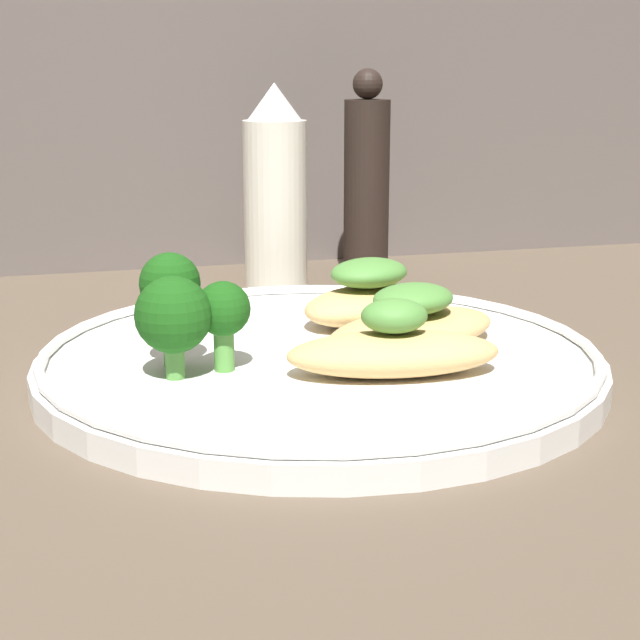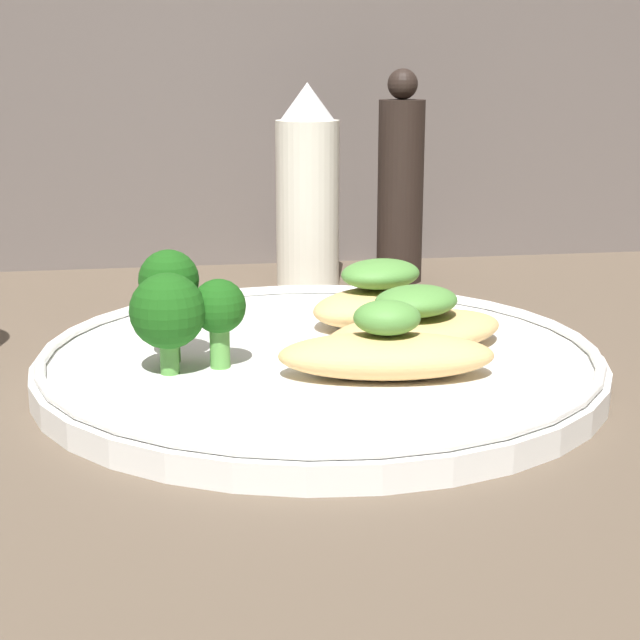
% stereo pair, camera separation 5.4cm
% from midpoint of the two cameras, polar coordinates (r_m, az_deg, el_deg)
% --- Properties ---
extents(ground_plane, '(1.80, 1.80, 0.01)m').
position_cam_midpoint_polar(ground_plane, '(0.56, -2.81, -3.93)').
color(ground_plane, brown).
extents(plate, '(0.32, 0.32, 0.02)m').
position_cam_midpoint_polar(plate, '(0.55, -2.83, -2.46)').
color(plate, white).
rests_on(plate, ground_plane).
extents(grilled_meat_front, '(0.12, 0.06, 0.04)m').
position_cam_midpoint_polar(grilled_meat_front, '(0.51, 1.27, -1.73)').
color(grilled_meat_front, tan).
rests_on(grilled_meat_front, plate).
extents(grilled_meat_middle, '(0.13, 0.10, 0.04)m').
position_cam_midpoint_polar(grilled_meat_middle, '(0.56, 2.75, -0.36)').
color(grilled_meat_middle, tan).
rests_on(grilled_meat_middle, plate).
extents(grilled_meat_back, '(0.11, 0.09, 0.04)m').
position_cam_midpoint_polar(grilled_meat_back, '(0.61, 0.31, 1.29)').
color(grilled_meat_back, tan).
rests_on(grilled_meat_back, plate).
extents(broccoli_bunch, '(0.06, 0.06, 0.06)m').
position_cam_midpoint_polar(broccoli_bunch, '(0.52, -10.99, 0.70)').
color(broccoli_bunch, '#569942').
rests_on(broccoli_bunch, plate).
extents(sauce_bottle, '(0.05, 0.05, 0.16)m').
position_cam_midpoint_polar(sauce_bottle, '(0.78, -4.64, 7.52)').
color(sauce_bottle, silver).
rests_on(sauce_bottle, ground_plane).
extents(pepper_grinder, '(0.04, 0.04, 0.17)m').
position_cam_midpoint_polar(pepper_grinder, '(0.80, 0.76, 7.88)').
color(pepper_grinder, black).
rests_on(pepper_grinder, ground_plane).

